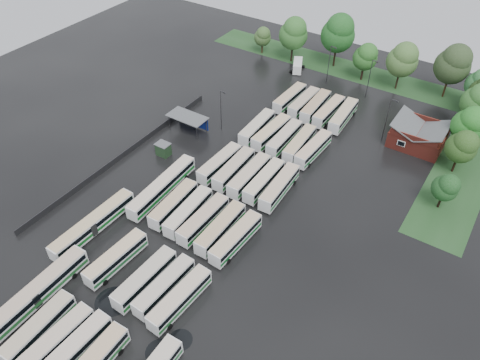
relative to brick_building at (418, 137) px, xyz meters
The scene contains 57 objects.
ground 49.08m from the brick_building, 119.30° to the right, with size 160.00×160.00×0.00m, color black.
brick_building is the anchor object (origin of this frame).
wash_shed 46.14m from the brick_building, 153.27° to the right, with size 8.20×4.20×3.58m.
utility_hut 50.26m from the brick_building, 143.11° to the right, with size 2.70×2.20×2.62m.
grass_strip_north 31.19m from the brick_building, 134.96° to the left, with size 80.00×10.00×0.01m, color #1C401B.
grass_strip_east 10.17m from the brick_building, ahead, with size 10.00×50.00×0.01m, color #1C401B.
west_fence 57.83m from the brick_building, 143.04° to the right, with size 0.10×50.00×1.20m, color #2D2D30.
bus_r0c0 74.60m from the brick_building, 112.34° to the right, with size 2.82×10.98×3.03m.
bus_r0c1 73.41m from the brick_building, 109.92° to the right, with size 2.64×10.98×3.04m.
bus_r0c2 72.13m from the brick_building, 107.88° to the right, with size 2.59×11.08×3.07m.
bus_r1c0 61.85m from the brick_building, 117.20° to the right, with size 2.82×11.02×3.04m.
bus_r1c2 59.72m from the brick_building, 111.73° to the right, with size 2.68×11.27×3.12m.
bus_r1c3 58.12m from the brick_building, 109.02° to the right, with size 2.68×10.89×3.01m.
bus_r1c4 57.60m from the brick_building, 105.89° to the right, with size 2.91×11.17×3.08m.
bus_r2c0 50.14m from the brick_building, 124.63° to the right, with size 2.87×11.11×3.06m.
bus_r2c1 48.47m from the brick_building, 121.44° to the right, with size 2.90×11.15×3.08m.
bus_r2c2 47.01m from the brick_building, 118.10° to the right, with size 2.57×11.17×3.10m.
bus_r2c3 45.51m from the brick_building, 114.23° to the right, with size 2.50×11.24×3.12m.
bus_r2c4 44.68m from the brick_building, 110.28° to the right, with size 2.84×11.20×3.09m.
bus_r3c0 39.88m from the brick_building, 135.21° to the right, with size 2.62×11.06×3.06m.
bus_r3c1 37.64m from the brick_building, 131.95° to the right, with size 2.69×11.25×3.11m.
bus_r3c2 35.55m from the brick_building, 127.83° to the right, with size 2.53×11.37×3.16m.
bus_r3c3 33.59m from the brick_building, 124.10° to the right, with size 2.51×11.09×3.08m.
bus_r3c4 31.93m from the brick_building, 119.42° to the right, with size 2.94×11.48×3.17m.
bus_r4c0 31.99m from the brick_building, 153.36° to the right, with size 2.76×11.29×3.12m.
bus_r4c1 29.01m from the brick_building, 150.42° to the right, with size 2.89×11.42×3.15m.
bus_r4c2 26.45m from the brick_building, 146.70° to the right, with size 2.49×11.10×3.08m.
bus_r4c3 23.68m from the brick_building, 142.25° to the right, with size 2.82×11.05×3.05m.
bus_r4c4 21.43m from the brick_building, 137.14° to the right, with size 2.79×11.03×3.05m.
bus_r5c0 28.57m from the brick_building, behind, with size 2.65×11.03×3.05m.
bus_r5c1 25.08m from the brick_building, behind, with size 2.40×10.84×3.01m.
bus_r5c2 22.17m from the brick_building, behind, with size 2.79×11.37×3.14m.
bus_r5c3 18.96m from the brick_building, behind, with size 2.61×11.05×3.06m.
bus_r5c4 15.60m from the brick_building, behind, with size 2.98×11.50×3.17m.
artic_bus_west_a 73.50m from the brick_building, 116.67° to the right, with size 2.76×16.98×3.14m.
artic_bus_west_b 51.02m from the brick_building, 130.24° to the right, with size 3.03×16.61×3.07m.
artic_bus_west_c 63.39m from the brick_building, 124.97° to the right, with size 2.59×16.30×3.02m.
minibus 37.56m from the brick_building, 157.00° to the left, with size 4.28×6.02×2.48m.
tree_north_0 50.37m from the brick_building, 158.91° to the left, with size 4.45×4.44×7.35m.
tree_north_1 42.68m from the brick_building, 154.36° to the left, with size 7.20×7.20×11.92m.
tree_north_2 36.09m from the brick_building, 141.86° to the left, with size 8.32×8.32×13.78m.
tree_north_3 27.33m from the brick_building, 135.30° to the left, with size 5.80×5.78×9.58m.
tree_north_4 22.93m from the brick_building, 118.90° to the left, with size 7.11×7.11×11.77m.
tree_north_5 22.75m from the brick_building, 91.01° to the left, with size 7.86×7.86×13.01m.
tree_east_0 18.29m from the brick_building, 60.36° to the right, with size 4.47×4.44×7.36m.
tree_east_1 10.46m from the brick_building, 28.08° to the right, with size 5.60×5.60×9.28m.
tree_east_2 9.67m from the brick_building, 13.79° to the left, with size 6.43×6.43×10.64m.
tree_east_3 14.31m from the brick_building, 54.56° to the left, with size 6.77×6.77×11.22m.
lamp_post_ne 7.44m from the brick_building, 162.24° to the right, with size 1.47×0.29×9.52m.
lamp_post_nw 39.57m from the brick_building, 154.69° to the right, with size 1.41×0.27×9.16m.
lamp_post_back_w 28.80m from the brick_building, 153.47° to the left, with size 1.47×0.29×9.54m.
lamp_post_back_e 19.56m from the brick_building, 142.15° to the left, with size 1.43×0.28×9.31m.
puddle_0 64.87m from the brick_building, 112.00° to the right, with size 5.11×5.11×0.01m, color black.
puddle_1 63.85m from the brick_building, 102.40° to the right, with size 3.80×3.80×0.01m, color black.
puddle_2 51.34m from the brick_building, 128.20° to the right, with size 6.21×6.21×0.01m, color black.
puddle_3 46.46m from the brick_building, 110.70° to the right, with size 4.13×4.13×0.01m, color black.
puddle_4 60.88m from the brick_building, 101.90° to the right, with size 3.29×3.29×0.01m, color black.
Camera 1 is at (35.88, -39.71, 56.29)m, focal length 35.00 mm.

